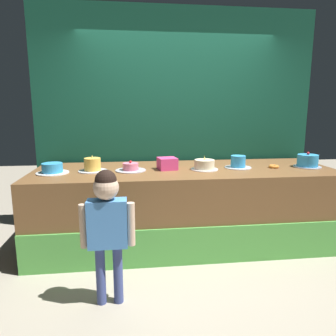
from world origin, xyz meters
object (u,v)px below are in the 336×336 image
at_px(child_figure, 107,219).
at_px(cake_right, 238,163).
at_px(cake_left, 93,165).
at_px(cake_far_right, 308,161).
at_px(pink_box, 167,164).
at_px(cake_center_left, 131,168).
at_px(cake_center_right, 204,165).
at_px(cake_far_left, 52,169).
at_px(donut, 274,166).

relative_size(child_figure, cake_right, 3.62).
xyz_separation_m(cake_left, cake_far_right, (2.48, -0.05, 0.01)).
distance_m(child_figure, pink_box, 1.27).
relative_size(cake_right, cake_far_right, 0.98).
distance_m(cake_center_left, cake_right, 1.24).
relative_size(pink_box, cake_right, 0.66).
relative_size(cake_left, cake_center_right, 1.02).
xyz_separation_m(cake_far_left, cake_center_right, (1.65, -0.00, 0.00)).
bearing_deg(cake_far_left, cake_left, 7.74).
xyz_separation_m(donut, cake_center_right, (-0.83, -0.01, 0.04)).
distance_m(cake_far_left, cake_far_right, 2.89).
bearing_deg(cake_center_right, cake_left, 177.35).
xyz_separation_m(cake_far_left, cake_center_left, (0.83, 0.04, -0.01)).
bearing_deg(child_figure, cake_center_right, 45.27).
height_order(pink_box, donut, pink_box).
distance_m(child_figure, cake_far_left, 1.23).
height_order(donut, cake_center_left, cake_center_left).
relative_size(cake_far_left, cake_far_right, 1.08).
relative_size(cake_far_left, cake_center_right, 1.10).
bearing_deg(child_figure, cake_far_right, 24.61).
xyz_separation_m(child_figure, cake_center_right, (1.01, 1.02, 0.22)).
relative_size(pink_box, cake_far_left, 0.59).
height_order(cake_far_left, cake_center_right, cake_center_right).
bearing_deg(child_figure, pink_box, 61.20).
relative_size(pink_box, cake_center_right, 0.66).
height_order(child_figure, cake_center_left, child_figure).
relative_size(cake_center_left, cake_right, 1.10).
bearing_deg(pink_box, cake_far_left, -176.88).
bearing_deg(cake_far_left, cake_center_right, -0.04).
bearing_deg(cake_center_left, cake_left, 177.26).
relative_size(donut, cake_far_left, 0.34).
height_order(pink_box, cake_center_left, pink_box).
xyz_separation_m(child_figure, cake_left, (-0.23, 1.08, 0.23)).
bearing_deg(cake_center_right, cake_far_right, 0.41).
xyz_separation_m(cake_far_left, cake_right, (2.06, 0.06, 0.01)).
height_order(pink_box, cake_center_right, cake_center_right).
bearing_deg(cake_center_left, cake_far_right, -0.80).
distance_m(cake_far_left, cake_center_right, 1.65).
bearing_deg(cake_right, child_figure, -142.79).
relative_size(donut, cake_center_left, 0.34).
height_order(cake_left, cake_right, cake_left).
height_order(cake_center_left, cake_center_right, cake_center_right).
height_order(pink_box, cake_left, cake_left).
bearing_deg(cake_right, cake_center_left, -178.96).
bearing_deg(cake_left, pink_box, 0.79).
xyz_separation_m(pink_box, cake_right, (0.83, -0.01, -0.00)).
distance_m(child_figure, cake_right, 1.81).
bearing_deg(cake_left, cake_far_left, -172.26).
bearing_deg(cake_left, child_figure, -78.19).
bearing_deg(cake_center_left, cake_far_left, -177.48).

